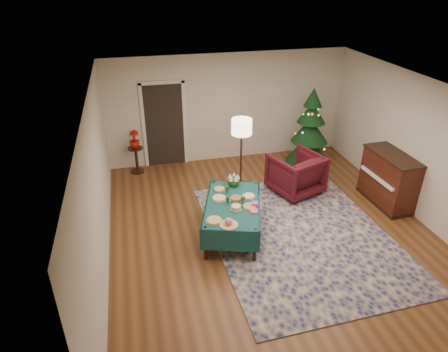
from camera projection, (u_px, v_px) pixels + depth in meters
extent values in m
plane|color=#593319|center=(272.00, 234.00, 7.56)|extent=(7.00, 7.00, 0.00)
plane|color=white|center=(282.00, 94.00, 6.29)|extent=(7.00, 7.00, 0.00)
plane|color=beige|center=(228.00, 108.00, 9.93)|extent=(6.00, 0.00, 6.00)
plane|color=beige|center=(400.00, 328.00, 3.92)|extent=(6.00, 0.00, 6.00)
plane|color=beige|center=(98.00, 191.00, 6.30)|extent=(0.00, 7.00, 7.00)
plane|color=beige|center=(426.00, 153.00, 7.54)|extent=(0.00, 7.00, 7.00)
cube|color=black|center=(164.00, 126.00, 9.74)|extent=(0.92, 0.02, 2.04)
cube|color=silver|center=(144.00, 127.00, 9.61)|extent=(0.08, 0.04, 2.14)
cube|color=silver|center=(185.00, 123.00, 9.82)|extent=(0.08, 0.04, 2.14)
cube|color=silver|center=(161.00, 82.00, 9.23)|extent=(1.08, 0.04, 0.08)
cube|color=#14144D|center=(300.00, 234.00, 7.52)|extent=(3.33, 4.30, 0.02)
cylinder|color=black|center=(205.00, 243.00, 6.75)|extent=(0.06, 0.06, 0.67)
cylinder|color=black|center=(214.00, 196.00, 8.12)|extent=(0.06, 0.06, 0.67)
cylinder|color=black|center=(255.00, 245.00, 6.70)|extent=(0.06, 0.06, 0.67)
cylinder|color=black|center=(255.00, 198.00, 8.07)|extent=(0.06, 0.06, 0.67)
cube|color=#13433D|center=(233.00, 204.00, 7.26)|extent=(1.45, 1.91, 0.04)
cube|color=#13433D|center=(235.00, 190.00, 8.09)|extent=(0.97, 0.33, 0.42)
cube|color=#13433D|center=(230.00, 241.00, 6.61)|extent=(0.97, 0.33, 0.42)
cube|color=#13433D|center=(259.00, 214.00, 7.32)|extent=(0.55, 1.65, 0.42)
cube|color=#13433D|center=(207.00, 212.00, 7.38)|extent=(0.55, 1.65, 0.42)
cylinder|color=silver|center=(214.00, 221.00, 6.74)|extent=(0.30, 0.30, 0.01)
cylinder|color=tan|center=(214.00, 220.00, 6.73)|extent=(0.25, 0.25, 0.03)
cylinder|color=silver|center=(229.00, 225.00, 6.64)|extent=(0.32, 0.32, 0.01)
sphere|color=#CC727A|center=(229.00, 221.00, 6.61)|extent=(0.13, 0.13, 0.13)
cylinder|color=silver|center=(236.00, 210.00, 7.06)|extent=(0.20, 0.20, 0.01)
cylinder|color=tan|center=(236.00, 208.00, 7.03)|extent=(0.17, 0.17, 0.08)
cylinder|color=silver|center=(249.00, 207.00, 7.13)|extent=(0.27, 0.27, 0.01)
cylinder|color=#B2844C|center=(249.00, 206.00, 7.12)|extent=(0.23, 0.23, 0.03)
cylinder|color=silver|center=(219.00, 199.00, 7.37)|extent=(0.29, 0.29, 0.01)
cylinder|color=#D8BF7F|center=(219.00, 198.00, 7.36)|extent=(0.25, 0.25, 0.04)
cylinder|color=silver|center=(236.00, 200.00, 7.35)|extent=(0.25, 0.25, 0.01)
cylinder|color=maroon|center=(236.00, 199.00, 7.33)|extent=(0.21, 0.21, 0.05)
cylinder|color=silver|center=(249.00, 197.00, 7.45)|extent=(0.25, 0.25, 0.01)
cylinder|color=#F2EACC|center=(249.00, 196.00, 7.44)|extent=(0.21, 0.21, 0.03)
cylinder|color=silver|center=(219.00, 190.00, 7.68)|extent=(0.23, 0.23, 0.01)
cylinder|color=tan|center=(219.00, 189.00, 7.67)|extent=(0.20, 0.20, 0.03)
cone|color=#2D471E|center=(227.00, 191.00, 7.56)|extent=(0.06, 0.06, 0.08)
cylinder|color=#2D471E|center=(227.00, 188.00, 7.52)|extent=(0.07, 0.07, 0.08)
cone|color=#2D471E|center=(243.00, 202.00, 7.23)|extent=(0.06, 0.06, 0.08)
cylinder|color=#2D471E|center=(243.00, 198.00, 7.20)|extent=(0.07, 0.07, 0.08)
cone|color=#2D471E|center=(228.00, 202.00, 7.22)|extent=(0.06, 0.06, 0.08)
cylinder|color=#2D471E|center=(228.00, 198.00, 7.18)|extent=(0.07, 0.07, 0.08)
cube|color=#FB4587|center=(254.00, 211.00, 6.99)|extent=(0.17, 0.17, 0.04)
cube|color=#E23FBB|center=(255.00, 204.00, 7.14)|extent=(0.13, 0.13, 0.09)
sphere|color=#1E4C1E|center=(234.00, 181.00, 7.80)|extent=(0.23, 0.23, 0.23)
cone|color=white|center=(238.00, 176.00, 7.77)|extent=(0.09, 0.09, 0.11)
cone|color=white|center=(234.00, 175.00, 7.82)|extent=(0.09, 0.09, 0.11)
cone|color=white|center=(230.00, 176.00, 7.78)|extent=(0.09, 0.09, 0.11)
cone|color=white|center=(231.00, 178.00, 7.70)|extent=(0.09, 0.09, 0.11)
cone|color=white|center=(236.00, 178.00, 7.69)|extent=(0.09, 0.09, 0.11)
sphere|color=#B20C0F|center=(237.00, 178.00, 7.85)|extent=(0.06, 0.06, 0.06)
sphere|color=#B20C0F|center=(230.00, 178.00, 7.84)|extent=(0.06, 0.06, 0.06)
sphere|color=#B20C0F|center=(230.00, 182.00, 7.72)|extent=(0.06, 0.06, 0.06)
sphere|color=#B20C0F|center=(237.00, 181.00, 7.73)|extent=(0.06, 0.06, 0.06)
imported|color=#450E17|center=(296.00, 172.00, 8.72)|extent=(1.23, 1.19, 1.01)
cylinder|color=#A57F3F|center=(240.00, 193.00, 8.86)|extent=(0.30, 0.30, 0.03)
cylinder|color=black|center=(241.00, 162.00, 8.49)|extent=(0.04, 0.04, 1.59)
cylinder|color=#FFEABF|center=(242.00, 127.00, 8.12)|extent=(0.42, 0.42, 0.32)
cylinder|color=black|center=(138.00, 171.00, 9.81)|extent=(0.33, 0.33, 0.04)
cylinder|color=black|center=(137.00, 160.00, 9.67)|extent=(0.07, 0.07, 0.60)
cylinder|color=black|center=(135.00, 148.00, 9.52)|extent=(0.36, 0.36, 0.03)
imported|color=#A3160B|center=(135.00, 143.00, 9.46)|extent=(0.24, 0.43, 0.24)
cylinder|color=black|center=(307.00, 162.00, 10.13)|extent=(0.12, 0.12, 0.16)
cone|color=black|center=(308.00, 149.00, 9.96)|extent=(1.37, 1.37, 0.69)
cone|color=black|center=(310.00, 130.00, 9.73)|extent=(1.12, 1.12, 0.59)
cone|color=black|center=(312.00, 112.00, 9.52)|extent=(0.85, 0.85, 0.50)
cone|color=black|center=(314.00, 97.00, 9.34)|extent=(0.55, 0.55, 0.45)
cube|color=black|center=(384.00, 201.00, 8.55)|extent=(0.61, 1.30, 0.07)
cube|color=#38140E|center=(389.00, 179.00, 8.30)|extent=(0.59, 1.28, 1.05)
cube|color=black|center=(394.00, 156.00, 8.05)|extent=(0.63, 1.32, 0.05)
cube|color=white|center=(378.00, 178.00, 8.20)|extent=(0.15, 1.09, 0.05)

